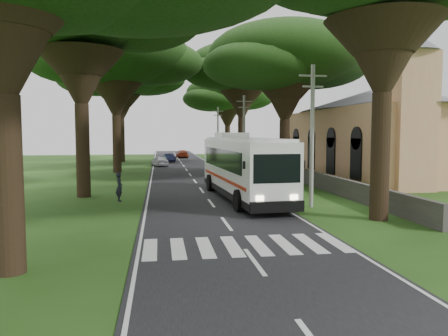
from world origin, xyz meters
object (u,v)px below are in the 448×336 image
pole_near (312,134)px  distant_car_b (169,158)px  coach_bus (243,166)px  distant_car_c (182,154)px  pedestrian (119,187)px  church (380,126)px  distant_car_a (160,161)px  pole_mid (244,133)px  pole_far (218,133)px

pole_near → distant_car_b: pole_near is taller
coach_bus → distant_car_c: (-1.43, 47.09, -1.43)m
coach_bus → pedestrian: (-7.73, 0.18, -1.21)m
pole_near → distant_car_c: bearing=95.3°
coach_bus → pedestrian: coach_bus is taller
church → distant_car_c: size_ratio=5.39×
church → distant_car_a: bearing=142.2°
distant_car_b → distant_car_c: distant_car_c is taller
pole_near → pedestrian: bearing=161.1°
distant_car_a → pedestrian: 28.07m
pole_near → distant_car_b: 41.08m
pedestrian → distant_car_c: bearing=-27.0°
pole_near → pole_mid: size_ratio=1.00×
church → distant_car_a: size_ratio=6.35×
pedestrian → pole_far: bearing=-36.2°
pole_mid → pedestrian: bearing=-124.1°
church → pole_mid: bearing=160.2°
pole_far → pedestrian: bearing=-106.9°
pole_mid → coach_bus: (-3.27, -16.42, -2.08)m
pole_near → distant_car_b: bearing=100.1°
pole_mid → distant_car_b: 21.82m
distant_car_a → distant_car_c: bearing=-116.2°
pole_near → distant_car_c: (-4.70, 50.67, -3.50)m
pole_far → coach_bus: (-3.27, -36.42, -2.08)m
pedestrian → distant_car_b: bearing=-25.3°
pole_near → pedestrian: size_ratio=4.48×
distant_car_a → church: bearing=127.3°
distant_car_c → pedestrian: size_ratio=2.49×
pole_mid → pole_far: same height
church → pole_mid: (-12.36, 4.45, -0.73)m
distant_car_c → pedestrian: pedestrian is taller
church → pole_near: bearing=-128.5°
distant_car_b → pedestrian: bearing=-108.1°
pole_mid → distant_car_a: bearing=126.0°
pole_near → coach_bus: 5.28m
distant_car_a → pole_mid: bearing=111.1°
distant_car_a → pedestrian: (-2.51, -27.95, 0.22)m
church → distant_car_c: 39.28m
church → pedestrian: (-23.37, -11.79, -4.02)m
pole_near → pole_far: size_ratio=1.00×
coach_bus → distant_car_a: coach_bus is taller
pedestrian → church: bearing=-82.6°
coach_bus → distant_car_c: size_ratio=3.01×
pole_mid → pole_far: size_ratio=1.00×
pole_mid → distant_car_c: bearing=98.7°
pole_near → distant_car_b: size_ratio=2.21×
church → distant_car_b: bearing=128.3°
pole_mid → distant_car_b: (-7.18, 20.30, -3.55)m
pole_near → pole_far: bearing=90.0°
church → distant_car_c: bearing=115.9°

